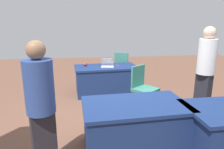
# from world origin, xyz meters

# --- Properties ---
(ground_plane) EXTENTS (14.40, 14.40, 0.00)m
(ground_plane) POSITION_xyz_m (0.00, 0.00, 0.00)
(ground_plane) COLOR brown
(table_foreground) EXTENTS (1.67, 0.96, 0.73)m
(table_foreground) POSITION_xyz_m (-0.07, -1.57, 0.37)
(table_foreground) COLOR navy
(table_foreground) RESTS_ON ground
(table_mid_right) EXTENTS (1.54, 0.97, 0.73)m
(table_mid_right) POSITION_xyz_m (-0.23, 0.99, 0.37)
(table_mid_right) COLOR navy
(table_mid_right) RESTS_ON ground
(chair_tucked_left) EXTENTS (0.59, 0.59, 0.96)m
(chair_tucked_left) POSITION_xyz_m (-0.67, -2.43, 0.55)
(chair_tucked_left) COLOR #9E9993
(chair_tucked_left) RESTS_ON ground
(chair_tucked_right) EXTENTS (0.62, 0.62, 0.97)m
(chair_tucked_right) POSITION_xyz_m (-0.71, -0.32, 0.56)
(chair_tucked_right) COLOR #9E9993
(chair_tucked_right) RESTS_ON ground
(person_attendee_standing) EXTENTS (0.44, 0.44, 1.66)m
(person_attendee_standing) POSITION_xyz_m (1.00, 1.28, 0.92)
(person_attendee_standing) COLOR #26262D
(person_attendee_standing) RESTS_ON ground
(person_attendee_browsing) EXTENTS (0.46, 0.46, 1.77)m
(person_attendee_browsing) POSITION_xyz_m (-1.87, -0.00, 1.00)
(person_attendee_browsing) COLOR #26262D
(person_attendee_browsing) RESTS_ON ground
(laptop_silver) EXTENTS (0.35, 0.33, 0.21)m
(laptop_silver) POSITION_xyz_m (-0.11, -1.52, 0.77)
(laptop_silver) COLOR silver
(laptop_silver) RESTS_ON table_foreground
(yarn_ball) EXTENTS (0.10, 0.10, 0.10)m
(yarn_ball) POSITION_xyz_m (0.47, -1.66, 0.78)
(yarn_ball) COLOR #B2382D
(yarn_ball) RESTS_ON table_foreground
(scissors_red) EXTENTS (0.12, 0.17, 0.01)m
(scissors_red) POSITION_xyz_m (-0.37, -1.59, 0.73)
(scissors_red) COLOR red
(scissors_red) RESTS_ON table_foreground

